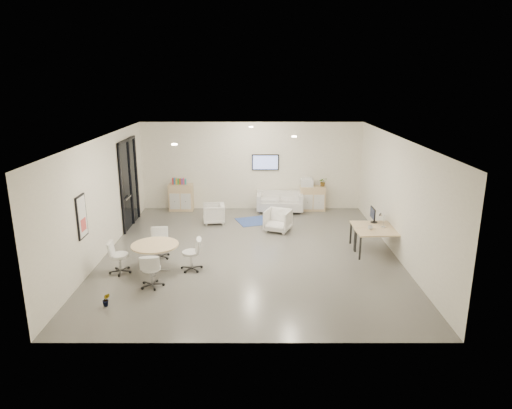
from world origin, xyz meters
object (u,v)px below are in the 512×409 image
at_px(sideboard_right, 313,198).
at_px(armchair_right, 278,219).
at_px(desk_front, 381,234).
at_px(armchair_left, 214,213).
at_px(loveseat, 280,203).
at_px(round_table, 155,248).
at_px(sideboard_left, 181,197).
at_px(desk_rear, 375,226).

bearing_deg(sideboard_right, armchair_right, -120.17).
xyz_separation_m(armchair_right, desk_front, (2.71, -2.09, 0.24)).
xyz_separation_m(armchair_left, desk_front, (4.82, -2.93, 0.26)).
relative_size(loveseat, round_table, 1.44).
bearing_deg(desk_front, sideboard_right, 103.90).
relative_size(loveseat, desk_front, 1.25).
xyz_separation_m(sideboard_left, loveseat, (3.62, -0.17, -0.15)).
bearing_deg(armchair_right, loveseat, 107.12).
relative_size(sideboard_left, sideboard_right, 1.08).
bearing_deg(round_table, desk_front, 9.91).
xyz_separation_m(armchair_left, round_table, (-1.11, -3.97, 0.28)).
height_order(loveseat, armchair_right, armchair_right).
height_order(sideboard_left, sideboard_right, sideboard_left).
relative_size(sideboard_right, round_table, 0.77).
height_order(sideboard_left, desk_front, sideboard_left).
height_order(armchair_left, desk_rear, armchair_left).
height_order(sideboard_left, armchair_left, sideboard_left).
relative_size(sideboard_left, armchair_left, 1.37).
xyz_separation_m(sideboard_right, round_table, (-4.60, -5.50, 0.18)).
distance_m(sideboard_right, loveseat, 1.23).
bearing_deg(armchair_left, sideboard_right, 107.13).
distance_m(armchair_right, round_table, 4.49).
bearing_deg(desk_front, loveseat, 117.94).
relative_size(armchair_right, round_table, 0.65).
bearing_deg(desk_rear, desk_front, -90.33).
bearing_deg(desk_rear, sideboard_left, 147.94).
bearing_deg(armchair_right, sideboard_left, 167.03).
bearing_deg(loveseat, sideboard_right, 10.90).
bearing_deg(desk_rear, loveseat, 124.56).
relative_size(armchair_left, round_table, 0.61).
distance_m(sideboard_right, armchair_right, 2.75).
height_order(sideboard_right, desk_front, sideboard_right).
bearing_deg(sideboard_left, armchair_left, -48.95).
height_order(sideboard_right, desk_rear, sideboard_right).
distance_m(loveseat, round_table, 6.32).
height_order(loveseat, desk_rear, loveseat).
relative_size(sideboard_left, loveseat, 0.58).
bearing_deg(round_table, armchair_left, 74.42).
distance_m(sideboard_left, desk_front, 7.60).
relative_size(sideboard_right, desk_rear, 0.68).
relative_size(armchair_left, armchair_right, 0.93).
distance_m(sideboard_left, armchair_left, 2.03).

